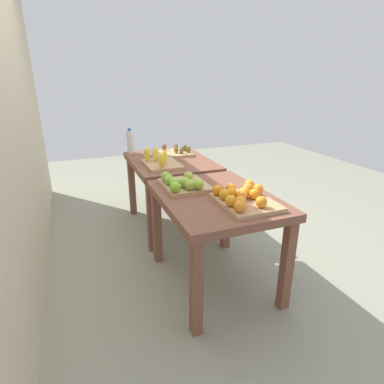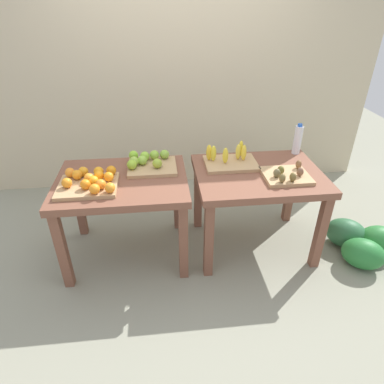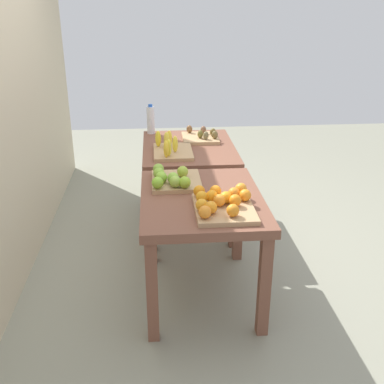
{
  "view_description": "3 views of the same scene",
  "coord_description": "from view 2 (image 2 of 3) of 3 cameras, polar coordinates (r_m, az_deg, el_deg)",
  "views": [
    {
      "loc": [
        -2.52,
        0.95,
        1.59
      ],
      "look_at": [
        -0.06,
        -0.01,
        0.61
      ],
      "focal_mm": 29.38,
      "sensor_mm": 36.0,
      "label": 1
    },
    {
      "loc": [
        -0.25,
        -2.36,
        2.02
      ],
      "look_at": [
        0.01,
        0.01,
        0.59
      ],
      "focal_mm": 31.07,
      "sensor_mm": 36.0,
      "label": 2
    },
    {
      "loc": [
        -3.38,
        0.3,
        1.98
      ],
      "look_at": [
        -0.01,
        0.02,
        0.56
      ],
      "focal_mm": 43.87,
      "sensor_mm": 36.0,
      "label": 3
    }
  ],
  "objects": [
    {
      "name": "ground_plane",
      "position": [
        3.11,
        -0.1,
        -9.48
      ],
      "size": [
        8.0,
        8.0,
        0.0
      ],
      "primitive_type": "plane",
      "color": "gray"
    },
    {
      "name": "back_wall",
      "position": [
        3.75,
        -2.54,
        22.97
      ],
      "size": [
        4.4,
        0.12,
        3.0
      ],
      "primitive_type": "cube",
      "color": "beige",
      "rests_on": "ground_plane"
    },
    {
      "name": "display_table_left",
      "position": [
        2.75,
        -11.81,
        0.17
      ],
      "size": [
        1.04,
        0.8,
        0.76
      ],
      "color": "brown",
      "rests_on": "ground_plane"
    },
    {
      "name": "display_table_right",
      "position": [
        2.85,
        11.17,
        1.44
      ],
      "size": [
        1.04,
        0.8,
        0.76
      ],
      "color": "brown",
      "rests_on": "ground_plane"
    },
    {
      "name": "orange_bin",
      "position": [
        2.62,
        -17.07,
        1.69
      ],
      "size": [
        0.45,
        0.38,
        0.11
      ],
      "color": "tan",
      "rests_on": "display_table_left"
    },
    {
      "name": "apple_bin",
      "position": [
        2.82,
        -7.42,
        4.99
      ],
      "size": [
        0.41,
        0.35,
        0.11
      ],
      "color": "tan",
      "rests_on": "display_table_left"
    },
    {
      "name": "banana_crate",
      "position": [
        2.86,
        6.55,
        5.45
      ],
      "size": [
        0.44,
        0.32,
        0.17
      ],
      "color": "tan",
      "rests_on": "display_table_right"
    },
    {
      "name": "kiwi_bin",
      "position": [
        2.74,
        15.93,
        2.84
      ],
      "size": [
        0.36,
        0.32,
        0.1
      ],
      "color": "tan",
      "rests_on": "display_table_right"
    },
    {
      "name": "water_bottle",
      "position": [
        3.17,
        17.67,
        8.57
      ],
      "size": [
        0.07,
        0.07,
        0.28
      ],
      "color": "silver",
      "rests_on": "display_table_right"
    },
    {
      "name": "watermelon_pile",
      "position": [
        3.33,
        27.15,
        -7.62
      ],
      "size": [
        0.66,
        0.69,
        0.27
      ],
      "color": "#297332",
      "rests_on": "ground_plane"
    }
  ]
}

